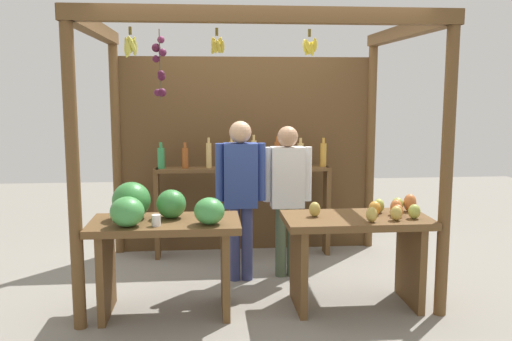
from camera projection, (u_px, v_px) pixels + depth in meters
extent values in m
plane|color=gray|center=(254.00, 278.00, 5.48)|extent=(12.00, 12.00, 0.00)
cylinder|color=brown|center=(73.00, 173.00, 4.16)|extent=(0.10, 0.10, 2.46)
cylinder|color=brown|center=(447.00, 168.00, 4.42)|extent=(0.10, 0.10, 2.46)
cylinder|color=brown|center=(116.00, 145.00, 6.19)|extent=(0.10, 0.10, 2.46)
cylinder|color=brown|center=(371.00, 143.00, 6.45)|extent=(0.10, 0.10, 2.46)
cube|color=brown|center=(266.00, 15.00, 4.12)|extent=(3.01, 0.12, 0.12)
cube|color=brown|center=(94.00, 28.00, 5.00)|extent=(0.12, 2.16, 0.12)
cube|color=brown|center=(406.00, 31.00, 5.27)|extent=(0.12, 2.16, 0.12)
cube|color=#52381E|center=(246.00, 155.00, 6.36)|extent=(2.91, 0.04, 2.21)
cylinder|color=brown|center=(130.00, 31.00, 4.19)|extent=(0.02, 0.02, 0.06)
ellipsoid|color=#D1CC4C|center=(135.00, 47.00, 4.21)|extent=(0.04, 0.09, 0.14)
ellipsoid|color=#D1CC4C|center=(132.00, 45.00, 4.22)|extent=(0.08, 0.06, 0.14)
ellipsoid|color=#D1CC4C|center=(129.00, 49.00, 4.23)|extent=(0.08, 0.07, 0.14)
ellipsoid|color=#D1CC4C|center=(127.00, 48.00, 4.20)|extent=(0.04, 0.06, 0.14)
ellipsoid|color=#D1CC4C|center=(128.00, 46.00, 4.16)|extent=(0.06, 0.05, 0.14)
ellipsoid|color=#D1CC4C|center=(132.00, 44.00, 4.17)|extent=(0.09, 0.06, 0.14)
cylinder|color=brown|center=(217.00, 32.00, 4.27)|extent=(0.02, 0.02, 0.06)
ellipsoid|color=gold|center=(222.00, 47.00, 4.29)|extent=(0.04, 0.07, 0.11)
ellipsoid|color=gold|center=(219.00, 43.00, 4.32)|extent=(0.07, 0.05, 0.11)
ellipsoid|color=gold|center=(214.00, 48.00, 4.31)|extent=(0.07, 0.06, 0.11)
ellipsoid|color=gold|center=(213.00, 43.00, 4.28)|extent=(0.04, 0.05, 0.11)
ellipsoid|color=gold|center=(215.00, 47.00, 4.26)|extent=(0.06, 0.05, 0.11)
ellipsoid|color=gold|center=(218.00, 47.00, 4.27)|extent=(0.06, 0.05, 0.11)
cylinder|color=brown|center=(309.00, 33.00, 4.35)|extent=(0.02, 0.02, 0.06)
ellipsoid|color=yellow|center=(315.00, 45.00, 4.36)|extent=(0.04, 0.06, 0.12)
ellipsoid|color=yellow|center=(311.00, 48.00, 4.40)|extent=(0.07, 0.05, 0.12)
ellipsoid|color=yellow|center=(308.00, 49.00, 4.39)|extent=(0.07, 0.05, 0.12)
ellipsoid|color=yellow|center=(305.00, 46.00, 4.36)|extent=(0.04, 0.07, 0.12)
ellipsoid|color=yellow|center=(308.00, 46.00, 4.33)|extent=(0.07, 0.05, 0.12)
ellipsoid|color=yellow|center=(312.00, 49.00, 4.35)|extent=(0.05, 0.05, 0.12)
cylinder|color=#4C422D|center=(160.00, 65.00, 4.39)|extent=(0.01, 0.01, 0.55)
sphere|color=#601E42|center=(161.00, 40.00, 4.38)|extent=(0.06, 0.06, 0.06)
sphere|color=#47142D|center=(156.00, 48.00, 4.39)|extent=(0.07, 0.07, 0.07)
sphere|color=#511938|center=(163.00, 52.00, 4.36)|extent=(0.06, 0.06, 0.06)
sphere|color=#47142D|center=(156.00, 59.00, 4.38)|extent=(0.06, 0.06, 0.06)
sphere|color=#47142D|center=(161.00, 74.00, 4.39)|extent=(0.06, 0.06, 0.06)
sphere|color=#47142D|center=(161.00, 77.00, 4.40)|extent=(0.06, 0.06, 0.06)
sphere|color=#511938|center=(158.00, 93.00, 4.42)|extent=(0.06, 0.06, 0.06)
sphere|color=#47142D|center=(162.00, 93.00, 4.41)|extent=(0.07, 0.07, 0.07)
cube|color=brown|center=(165.00, 224.00, 4.54)|extent=(1.22, 0.64, 0.06)
cube|color=brown|center=(106.00, 272.00, 4.55)|extent=(0.06, 0.58, 0.72)
cube|color=brown|center=(225.00, 268.00, 4.64)|extent=(0.06, 0.58, 0.72)
ellipsoid|color=#38843D|center=(171.00, 204.00, 4.60)|extent=(0.34, 0.34, 0.24)
ellipsoid|color=#429347|center=(209.00, 211.00, 4.39)|extent=(0.34, 0.34, 0.22)
ellipsoid|color=#38843D|center=(131.00, 200.00, 4.58)|extent=(0.40, 0.40, 0.31)
ellipsoid|color=#429347|center=(127.00, 212.00, 4.32)|extent=(0.29, 0.29, 0.24)
cylinder|color=white|center=(156.00, 220.00, 4.35)|extent=(0.07, 0.07, 0.09)
cube|color=brown|center=(356.00, 220.00, 4.68)|extent=(1.22, 0.64, 0.06)
cube|color=brown|center=(299.00, 266.00, 4.70)|extent=(0.06, 0.58, 0.72)
cube|color=brown|center=(410.00, 263.00, 4.79)|extent=(0.06, 0.58, 0.72)
ellipsoid|color=gold|center=(375.00, 208.00, 4.72)|extent=(0.15, 0.15, 0.12)
ellipsoid|color=#CC7038|center=(410.00, 203.00, 4.86)|extent=(0.16, 0.16, 0.16)
ellipsoid|color=#A8B24C|center=(414.00, 211.00, 4.59)|extent=(0.12, 0.12, 0.12)
ellipsoid|color=#A8B24C|center=(398.00, 204.00, 4.87)|extent=(0.15, 0.15, 0.12)
ellipsoid|color=#B79E47|center=(315.00, 209.00, 4.66)|extent=(0.13, 0.13, 0.13)
ellipsoid|color=#A8B24C|center=(379.00, 206.00, 4.81)|extent=(0.13, 0.13, 0.12)
ellipsoid|color=#CC7038|center=(396.00, 207.00, 4.73)|extent=(0.12, 0.12, 0.13)
ellipsoid|color=#B79E47|center=(396.00, 213.00, 4.53)|extent=(0.12, 0.12, 0.12)
ellipsoid|color=#B79E47|center=(372.00, 215.00, 4.47)|extent=(0.12, 0.12, 0.12)
ellipsoid|color=#CC7038|center=(398.00, 211.00, 4.64)|extent=(0.13, 0.13, 0.11)
cube|color=brown|center=(157.00, 214.00, 6.08)|extent=(0.05, 0.20, 1.00)
cube|color=brown|center=(327.00, 210.00, 6.25)|extent=(0.05, 0.20, 1.00)
cube|color=brown|center=(243.00, 169.00, 6.10)|extent=(1.89, 0.22, 0.04)
cylinder|color=#338C4C|center=(161.00, 158.00, 6.00)|extent=(0.08, 0.08, 0.23)
cylinder|color=#338C4C|center=(161.00, 145.00, 5.98)|extent=(0.03, 0.03, 0.06)
cylinder|color=#994C1E|center=(185.00, 158.00, 6.02)|extent=(0.07, 0.07, 0.22)
cylinder|color=#994C1E|center=(185.00, 145.00, 6.00)|extent=(0.03, 0.03, 0.06)
cylinder|color=#D8B266|center=(209.00, 155.00, 6.04)|extent=(0.06, 0.06, 0.27)
cylinder|color=#D8B266|center=(209.00, 140.00, 6.02)|extent=(0.03, 0.03, 0.06)
cylinder|color=#D8B266|center=(232.00, 155.00, 6.06)|extent=(0.06, 0.06, 0.29)
cylinder|color=#D8B266|center=(232.00, 139.00, 6.04)|extent=(0.03, 0.03, 0.06)
cylinder|color=#D8B266|center=(254.00, 154.00, 6.08)|extent=(0.06, 0.06, 0.30)
cylinder|color=#D8B266|center=(254.00, 138.00, 6.06)|extent=(0.03, 0.03, 0.06)
cylinder|color=#994C1E|center=(277.00, 154.00, 6.11)|extent=(0.06, 0.06, 0.28)
cylinder|color=#994C1E|center=(277.00, 139.00, 6.08)|extent=(0.03, 0.03, 0.06)
cylinder|color=#D8B266|center=(300.00, 155.00, 6.13)|extent=(0.07, 0.07, 0.26)
cylinder|color=#D8B266|center=(301.00, 141.00, 6.11)|extent=(0.03, 0.03, 0.06)
cylinder|color=gold|center=(323.00, 155.00, 6.15)|extent=(0.07, 0.07, 0.26)
cylinder|color=gold|center=(324.00, 140.00, 6.13)|extent=(0.03, 0.03, 0.06)
cylinder|color=navy|center=(235.00, 244.00, 5.38)|extent=(0.11, 0.11, 0.73)
cylinder|color=navy|center=(247.00, 243.00, 5.39)|extent=(0.11, 0.11, 0.73)
cube|color=#2D428C|center=(240.00, 175.00, 5.28)|extent=(0.32, 0.19, 0.62)
cylinder|color=#2D428C|center=(219.00, 172.00, 5.26)|extent=(0.08, 0.08, 0.55)
cylinder|color=#2D428C|center=(261.00, 172.00, 5.30)|extent=(0.08, 0.08, 0.55)
sphere|color=tan|center=(240.00, 132.00, 5.23)|extent=(0.21, 0.21, 0.21)
cylinder|color=#4C5D43|center=(281.00, 242.00, 5.50)|extent=(0.11, 0.11, 0.70)
cylinder|color=#4C5D43|center=(293.00, 241.00, 5.51)|extent=(0.11, 0.11, 0.70)
cube|color=white|center=(287.00, 177.00, 5.41)|extent=(0.32, 0.19, 0.59)
cylinder|color=white|center=(267.00, 174.00, 5.39)|extent=(0.08, 0.08, 0.53)
cylinder|color=white|center=(308.00, 174.00, 5.42)|extent=(0.08, 0.08, 0.53)
sphere|color=tan|center=(288.00, 137.00, 5.35)|extent=(0.20, 0.20, 0.20)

